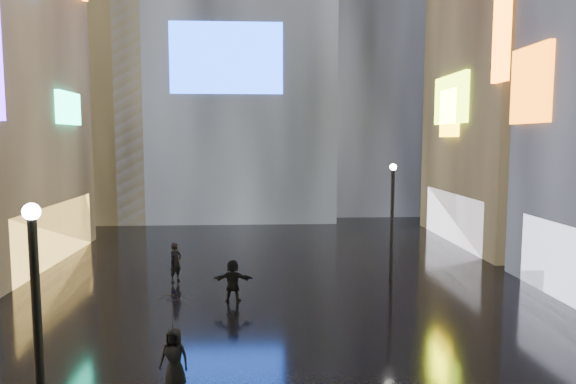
{
  "coord_description": "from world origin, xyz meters",
  "views": [
    {
      "loc": [
        -0.69,
        -0.4,
        6.29
      ],
      "look_at": [
        0.0,
        12.0,
        5.0
      ],
      "focal_mm": 32.0,
      "sensor_mm": 36.0,
      "label": 1
    }
  ],
  "objects": [
    {
      "name": "ground",
      "position": [
        0.0,
        20.0,
        0.0
      ],
      "size": [
        140.0,
        140.0,
        0.0
      ],
      "primitive_type": "plane",
      "color": "black",
      "rests_on": "ground"
    },
    {
      "name": "building_right_far",
      "position": [
        15.98,
        30.0,
        13.98
      ],
      "size": [
        10.28,
        12.0,
        28.0
      ],
      "color": "black",
      "rests_on": "ground"
    },
    {
      "name": "tower_flank_right",
      "position": [
        9.0,
        46.0,
        17.0
      ],
      "size": [
        12.0,
        12.0,
        34.0
      ],
      "primitive_type": "cube",
      "color": "black",
      "rests_on": "ground"
    },
    {
      "name": "tower_flank_left",
      "position": [
        -14.0,
        42.0,
        13.0
      ],
      "size": [
        10.0,
        10.0,
        26.0
      ],
      "primitive_type": "cube",
      "color": "black",
      "rests_on": "ground"
    },
    {
      "name": "lamp_near",
      "position": [
        -4.59,
        8.5,
        2.94
      ],
      "size": [
        0.3,
        0.3,
        5.2
      ],
      "color": "black",
      "rests_on": "ground"
    },
    {
      "name": "lamp_far",
      "position": [
        5.17,
        21.81,
        2.94
      ],
      "size": [
        0.3,
        0.3,
        5.2
      ],
      "color": "black",
      "rests_on": "ground"
    },
    {
      "name": "pedestrian_4",
      "position": [
        -2.88,
        12.23,
        0.77
      ],
      "size": [
        0.84,
        0.64,
        1.54
      ],
      "primitive_type": "imported",
      "rotation": [
        0.0,
        0.0,
        -0.22
      ],
      "color": "black",
      "rests_on": "ground"
    },
    {
      "name": "pedestrian_5",
      "position": [
        -1.75,
        19.03,
        0.83
      ],
      "size": [
        1.57,
        0.59,
        1.66
      ],
      "primitive_type": "imported",
      "rotation": [
        0.0,
        0.0,
        3.08
      ],
      "color": "black",
      "rests_on": "ground"
    },
    {
      "name": "pedestrian_6",
      "position": [
        -4.41,
        21.99,
        0.87
      ],
      "size": [
        0.72,
        0.76,
        1.74
      ],
      "primitive_type": "imported",
      "rotation": [
        0.0,
        0.0,
        0.89
      ],
      "color": "black",
      "rests_on": "ground"
    },
    {
      "name": "umbrella_2",
      "position": [
        -2.88,
        12.23,
        1.99
      ],
      "size": [
        1.43,
        1.43,
        0.92
      ],
      "primitive_type": "imported",
      "rotation": [
        0.0,
        0.0,
        2.32
      ],
      "color": "black",
      "rests_on": "pedestrian_4"
    }
  ]
}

